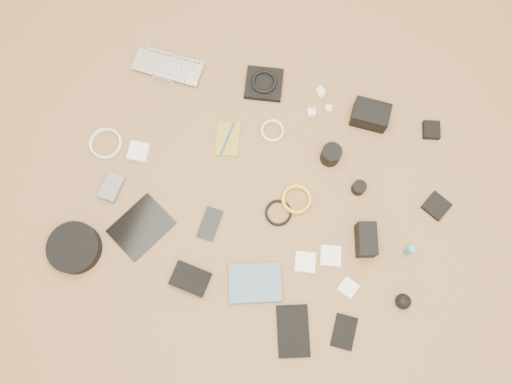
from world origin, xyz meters
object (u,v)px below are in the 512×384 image
(laptop, at_px, (165,75))
(tablet, at_px, (141,227))
(paperback, at_px, (256,303))
(dslr_camera, at_px, (370,115))
(headphone_case, at_px, (74,248))
(phone, at_px, (210,224))

(laptop, bearing_deg, tablet, -78.97)
(paperback, bearing_deg, dslr_camera, -34.61)
(headphone_case, bearing_deg, laptop, 87.42)
(laptop, distance_m, dslr_camera, 0.88)
(laptop, bearing_deg, paperback, -51.01)
(laptop, distance_m, tablet, 0.66)
(dslr_camera, bearing_deg, phone, -130.09)
(tablet, relative_size, headphone_case, 1.10)
(laptop, relative_size, tablet, 1.33)
(dslr_camera, distance_m, phone, 0.79)
(dslr_camera, bearing_deg, tablet, -138.09)
(headphone_case, xyz_separation_m, paperback, (0.73, 0.05, -0.02))
(phone, bearing_deg, dslr_camera, 52.81)
(dslr_camera, relative_size, tablet, 0.66)
(laptop, distance_m, headphone_case, 0.80)
(laptop, xyz_separation_m, phone, (0.42, -0.53, -0.01))
(dslr_camera, relative_size, paperback, 0.74)
(dslr_camera, xyz_separation_m, paperback, (-0.18, -0.87, -0.03))
(tablet, distance_m, phone, 0.27)
(tablet, bearing_deg, dslr_camera, 71.75)
(dslr_camera, bearing_deg, paperback, -106.48)
(dslr_camera, bearing_deg, laptop, -177.32)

